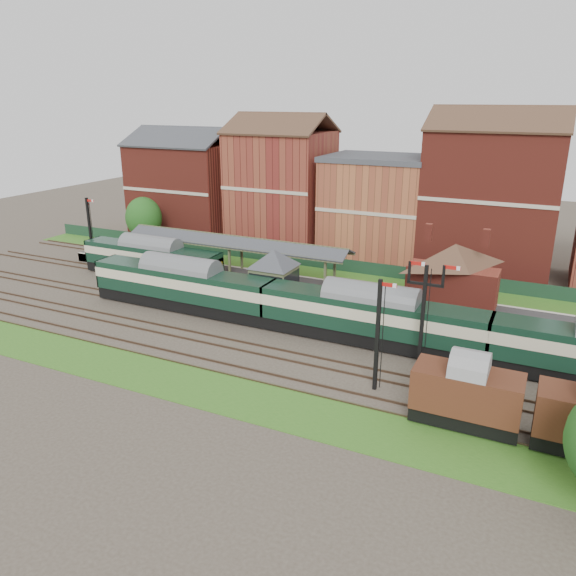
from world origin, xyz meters
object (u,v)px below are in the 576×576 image
at_px(dmu_train, 370,316).
at_px(signal_box, 274,279).
at_px(semaphore_bracket, 424,310).
at_px(goods_van_a, 466,394).
at_px(platform_railcar, 152,258).

bearing_deg(dmu_train, signal_box, 162.55).
distance_m(semaphore_bracket, goods_van_a, 8.14).
bearing_deg(dmu_train, platform_railcar, 166.54).
distance_m(signal_box, goods_van_a, 22.87).
xyz_separation_m(platform_railcar, goods_van_a, (36.10, -15.50, -0.11)).
relative_size(dmu_train, goods_van_a, 8.69).
bearing_deg(platform_railcar, goods_van_a, -23.23).
xyz_separation_m(semaphore_bracket, platform_railcar, (-31.86, 9.00, -2.33)).
relative_size(signal_box, semaphore_bracket, 0.73).
bearing_deg(semaphore_bracket, dmu_train, 151.98).
bearing_deg(dmu_train, semaphore_bracket, -28.02).
xyz_separation_m(dmu_train, platform_railcar, (-27.16, 6.50, -0.18)).
bearing_deg(dmu_train, goods_van_a, -45.18).
xyz_separation_m(dmu_train, goods_van_a, (8.94, -9.00, -0.29)).
relative_size(signal_box, goods_van_a, 0.94).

